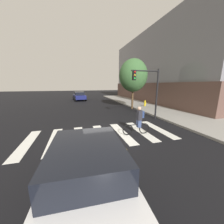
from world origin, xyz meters
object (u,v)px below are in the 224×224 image
at_px(sedan_mid, 79,96).
at_px(fire_hydrant, 145,103).
at_px(manhole_cover, 120,150).
at_px(traffic_light_near, 149,86).
at_px(cyclist, 138,121).
at_px(street_tree_near, 133,76).
at_px(sedan_near, 88,170).

xyz_separation_m(sedan_mid, fire_hydrant, (7.98, -10.40, -0.29)).
height_order(manhole_cover, traffic_light_near, traffic_light_near).
distance_m(manhole_cover, sedan_mid, 20.20).
height_order(manhole_cover, sedan_mid, sedan_mid).
xyz_separation_m(cyclist, fire_hydrant, (5.31, 8.24, -0.31)).
xyz_separation_m(fire_hydrant, street_tree_near, (-2.04, -0.44, 3.46)).
bearing_deg(manhole_cover, traffic_light_near, 47.27).
height_order(sedan_mid, cyclist, cyclist).
distance_m(manhole_cover, fire_hydrant, 12.01).
xyz_separation_m(cyclist, traffic_light_near, (2.30, 2.79, 2.02)).
bearing_deg(sedan_near, street_tree_near, 59.96).
distance_m(traffic_light_near, street_tree_near, 5.23).
distance_m(manhole_cover, cyclist, 2.41).
bearing_deg(cyclist, traffic_light_near, 50.48).
distance_m(sedan_mid, cyclist, 18.83).
bearing_deg(cyclist, street_tree_near, 67.25).
xyz_separation_m(sedan_mid, traffic_light_near, (4.97, -15.85, 2.03)).
bearing_deg(sedan_mid, manhole_cover, -87.18).
bearing_deg(traffic_light_near, fire_hydrant, 61.08).
bearing_deg(sedan_mid, sedan_near, -91.73).
bearing_deg(fire_hydrant, cyclist, -122.81).
bearing_deg(street_tree_near, sedan_near, -120.04).
height_order(cyclist, traffic_light_near, traffic_light_near).
distance_m(manhole_cover, sedan_near, 2.82).
distance_m(sedan_mid, traffic_light_near, 16.73).
relative_size(cyclist, street_tree_near, 0.29).
relative_size(manhole_cover, fire_hydrant, 0.82).
xyz_separation_m(sedan_mid, cyclist, (2.67, -18.64, 0.02)).
distance_m(sedan_near, cyclist, 4.95).
height_order(sedan_mid, street_tree_near, street_tree_near).
bearing_deg(sedan_near, sedan_mid, 88.27).
xyz_separation_m(sedan_near, street_tree_near, (6.62, 11.44, 3.17)).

